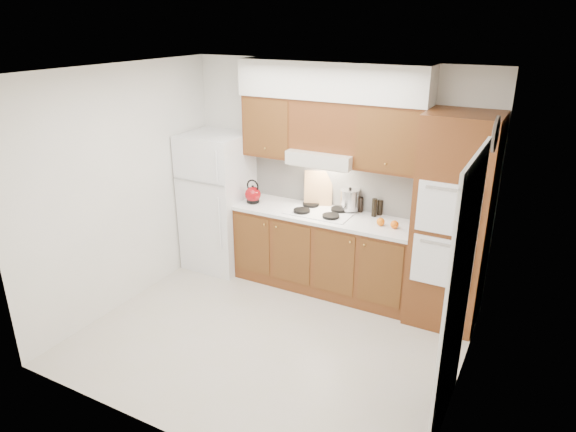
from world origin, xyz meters
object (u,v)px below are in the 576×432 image
object	(u,v)px
kettle	(253,194)
stock_pot	(350,200)
oven_cabinet	(452,223)
fridge	(218,202)

from	to	relation	value
kettle	stock_pot	world-z (taller)	stock_pot
oven_cabinet	stock_pot	xyz separation A→B (m)	(-1.19, 0.22, -0.02)
oven_cabinet	stock_pot	world-z (taller)	oven_cabinet
stock_pot	fridge	bearing A→B (deg)	-171.37
oven_cabinet	kettle	size ratio (longest dim) A/B	11.51
kettle	stock_pot	distance (m)	1.16
oven_cabinet	stock_pot	distance (m)	1.21
stock_pot	oven_cabinet	bearing A→B (deg)	-10.35
fridge	stock_pot	distance (m)	1.69
fridge	stock_pot	xyz separation A→B (m)	(1.66, 0.25, 0.22)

